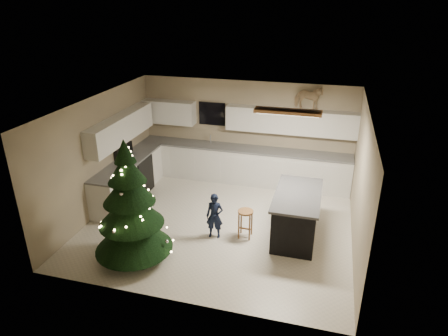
{
  "coord_description": "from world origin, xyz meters",
  "views": [
    {
      "loc": [
        2.05,
        -7.17,
        4.54
      ],
      "look_at": [
        0.0,
        0.35,
        1.15
      ],
      "focal_mm": 32.0,
      "sensor_mm": 36.0,
      "label": 1
    }
  ],
  "objects_px": {
    "christmas_tree": "(131,212)",
    "rocking_horse": "(309,98)",
    "bar_stool": "(245,217)",
    "toddler": "(215,216)",
    "island": "(296,215)"
  },
  "relations": [
    {
      "from": "bar_stool",
      "to": "rocking_horse",
      "type": "bearing_deg",
      "value": 71.76
    },
    {
      "from": "toddler",
      "to": "rocking_horse",
      "type": "bearing_deg",
      "value": 57.46
    },
    {
      "from": "island",
      "to": "christmas_tree",
      "type": "bearing_deg",
      "value": -151.26
    },
    {
      "from": "christmas_tree",
      "to": "toddler",
      "type": "bearing_deg",
      "value": 40.68
    },
    {
      "from": "bar_stool",
      "to": "rocking_horse",
      "type": "height_order",
      "value": "rocking_horse"
    },
    {
      "from": "bar_stool",
      "to": "rocking_horse",
      "type": "distance_m",
      "value": 3.39
    },
    {
      "from": "bar_stool",
      "to": "christmas_tree",
      "type": "bearing_deg",
      "value": -146.31
    },
    {
      "from": "christmas_tree",
      "to": "rocking_horse",
      "type": "xyz_separation_m",
      "value": [
        2.73,
        3.92,
        1.34
      ]
    },
    {
      "from": "toddler",
      "to": "rocking_horse",
      "type": "height_order",
      "value": "rocking_horse"
    },
    {
      "from": "island",
      "to": "toddler",
      "type": "height_order",
      "value": "island"
    },
    {
      "from": "island",
      "to": "bar_stool",
      "type": "height_order",
      "value": "island"
    },
    {
      "from": "toddler",
      "to": "rocking_horse",
      "type": "distance_m",
      "value": 3.7
    },
    {
      "from": "island",
      "to": "rocking_horse",
      "type": "height_order",
      "value": "rocking_horse"
    },
    {
      "from": "christmas_tree",
      "to": "rocking_horse",
      "type": "relative_size",
      "value": 3.38
    },
    {
      "from": "christmas_tree",
      "to": "rocking_horse",
      "type": "height_order",
      "value": "rocking_horse"
    }
  ]
}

